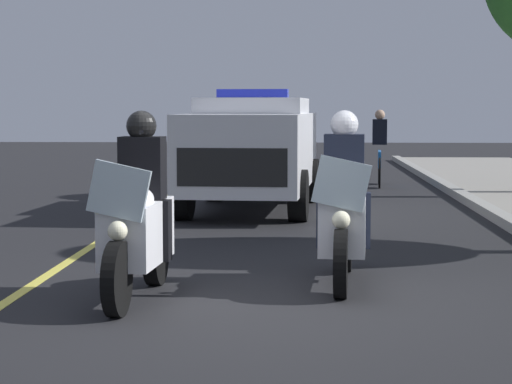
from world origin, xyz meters
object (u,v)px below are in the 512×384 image
police_motorcycle_lead_right (343,214)px  police_suv (252,148)px  police_motorcycle_lead_left (138,223)px  cyclist_background (380,148)px

police_motorcycle_lead_right → police_suv: size_ratio=0.43×
police_motorcycle_lead_left → police_motorcycle_lead_right: (-0.89, 1.90, 0.00)m
police_motorcycle_lead_left → police_motorcycle_lead_right: bearing=115.2°
police_motorcycle_lead_left → police_suv: police_suv is taller
police_motorcycle_lead_left → police_suv: 7.82m
police_motorcycle_lead_right → police_suv: (-6.90, -1.27, 0.37)m
police_motorcycle_lead_left → police_suv: (-7.79, 0.62, 0.37)m
police_motorcycle_lead_right → cyclist_background: 12.19m
cyclist_background → police_suv: bearing=-25.9°
police_motorcycle_lead_left → cyclist_background: size_ratio=1.22×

